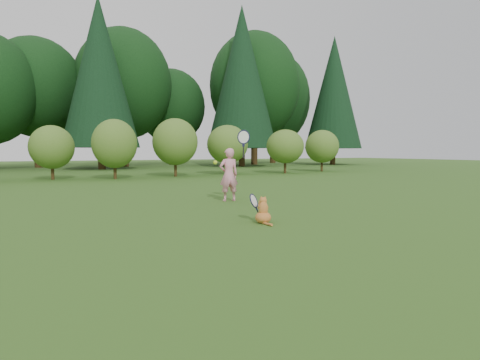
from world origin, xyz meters
name	(u,v)px	position (x,y,z in m)	size (l,w,h in m)	color
ground	(250,222)	(0.00, 0.00, 0.00)	(100.00, 100.00, 0.00)	#274A14
shrub_row	(120,148)	(0.00, 13.00, 1.40)	(28.00, 3.00, 2.80)	#487424
woodland_backdrop	(92,59)	(0.00, 23.00, 7.50)	(48.00, 10.00, 15.00)	black
child	(229,173)	(0.95, 2.92, 0.70)	(0.78, 0.52, 2.01)	pink
cat	(263,209)	(0.18, -0.15, 0.25)	(0.48, 0.75, 0.64)	#C26D25
tennis_ball	(215,162)	(-0.35, 0.75, 1.06)	(0.08, 0.08, 0.08)	#AFDB19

